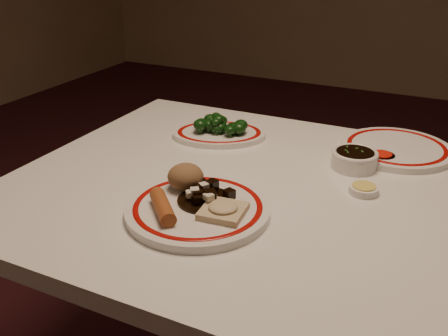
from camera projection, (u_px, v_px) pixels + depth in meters
dining_table at (278, 226)px, 1.13m from camera, size 1.20×0.90×0.75m
main_plate at (198, 209)px, 0.99m from camera, size 0.31×0.31×0.02m
rice_mound at (186, 177)px, 1.05m from camera, size 0.08×0.08×0.05m
spring_roll at (163, 207)px, 0.96m from camera, size 0.10×0.10×0.03m
fried_wonton at (223, 210)px, 0.96m from camera, size 0.09×0.09×0.02m
stirfry_heap at (205, 195)px, 1.01m from camera, size 0.11×0.11×0.03m
broccoli_plate at (219, 134)px, 1.37m from camera, size 0.31×0.29×0.02m
broccoli_pile at (219, 124)px, 1.36m from camera, size 0.14×0.11×0.05m
soy_bowl at (354, 160)px, 1.18m from camera, size 0.11×0.11×0.04m
sweet_sour_dish at (381, 157)px, 1.23m from camera, size 0.06×0.06×0.02m
mustard_dish at (364, 189)px, 1.07m from camera, size 0.06×0.06×0.02m
far_plate at (396, 148)px, 1.28m from camera, size 0.30×0.30×0.02m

